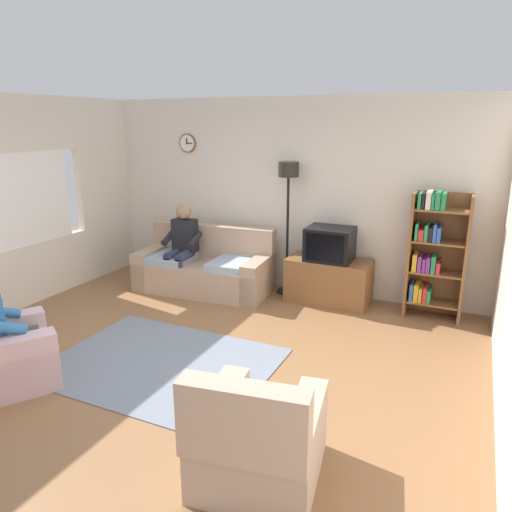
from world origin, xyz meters
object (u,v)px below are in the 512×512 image
at_px(couch, 205,269).
at_px(person_in_left_armchair, 4,323).
at_px(bookshelf, 433,252).
at_px(tv, 330,244).
at_px(armchair_near_bookshelf, 258,441).
at_px(tv_stand, 329,281).
at_px(floor_lamp, 288,192).
at_px(person_on_couch, 182,243).

relative_size(couch, person_in_left_armchair, 1.75).
xyz_separation_m(couch, bookshelf, (3.04, 0.36, 0.51)).
xyz_separation_m(tv, armchair_near_bookshelf, (0.53, -3.42, -0.53)).
relative_size(tv_stand, person_in_left_armchair, 0.98).
bearing_deg(floor_lamp, bookshelf, -0.98).
distance_m(floor_lamp, person_on_couch, 1.68).
distance_m(tv_stand, armchair_near_bookshelf, 3.48).
xyz_separation_m(couch, floor_lamp, (1.11, 0.40, 1.14)).
xyz_separation_m(floor_lamp, person_in_left_armchair, (-1.43, -3.38, -0.85)).
xyz_separation_m(tv_stand, tv, (0.00, -0.02, 0.52)).
bearing_deg(armchair_near_bookshelf, floor_lamp, 108.42).
xyz_separation_m(bookshelf, person_in_left_armchair, (-3.36, -3.35, -0.22)).
bearing_deg(person_in_left_armchair, tv_stand, 57.63).
xyz_separation_m(bookshelf, person_on_couch, (-3.35, -0.47, -0.13)).
bearing_deg(bookshelf, person_on_couch, -171.94).
relative_size(tv_stand, floor_lamp, 0.59).
distance_m(bookshelf, armchair_near_bookshelf, 3.63).
bearing_deg(floor_lamp, tv, -10.81).
distance_m(bookshelf, floor_lamp, 2.03).
bearing_deg(person_on_couch, couch, 19.67).
xyz_separation_m(tv_stand, person_on_couch, (-2.06, -0.41, 0.40)).
height_order(tv, person_in_left_armchair, person_in_left_armchair).
relative_size(bookshelf, person_in_left_armchair, 1.41).
distance_m(couch, person_on_couch, 0.51).
height_order(tv_stand, tv, tv).
bearing_deg(bookshelf, floor_lamp, 179.02).
bearing_deg(couch, tv, 8.84).
height_order(tv_stand, bookshelf, bookshelf).
bearing_deg(tv, armchair_near_bookshelf, -81.14).
distance_m(couch, bookshelf, 3.10).
distance_m(floor_lamp, person_in_left_armchair, 3.77).
xyz_separation_m(tv, person_in_left_armchair, (-2.08, -3.26, -0.21)).
xyz_separation_m(person_on_couch, person_in_left_armchair, (-0.02, -2.88, -0.09)).
relative_size(tv, floor_lamp, 0.32).
height_order(bookshelf, floor_lamp, floor_lamp).
relative_size(floor_lamp, armchair_near_bookshelf, 1.86).
bearing_deg(floor_lamp, couch, -160.35).
bearing_deg(person_in_left_armchair, bookshelf, 44.89).
bearing_deg(floor_lamp, person_on_couch, -160.34).
height_order(tv, armchair_near_bookshelf, tv).
bearing_deg(floor_lamp, person_in_left_armchair, -112.99).
xyz_separation_m(bookshelf, floor_lamp, (-1.93, 0.03, 0.62)).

